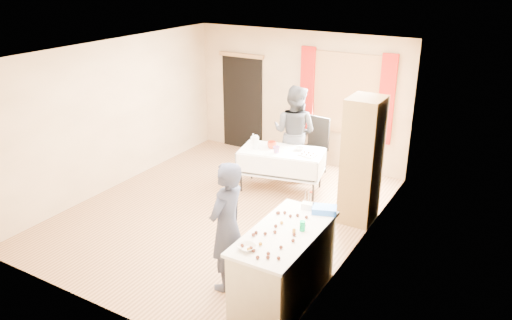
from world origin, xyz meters
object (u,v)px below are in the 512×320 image
Objects in this scene: cabinet at (362,161)px; party_table at (281,166)px; counter at (284,265)px; girl at (227,227)px; woman at (294,132)px; chair at (313,157)px.

party_table is (-1.56, 0.37, -0.54)m from cabinet.
girl reaches higher than counter.
cabinet is at bearing 87.57° from counter.
woman is at bearing -166.35° from girl.
woman is (-0.25, -0.32, 0.55)m from chair.
party_table is at bearing 118.26° from counter.
chair is at bearing 136.19° from cabinet.
party_table is 2.98m from girl.
cabinet is 1.25× the size of party_table.
woman is at bearing 148.42° from cabinet.
woman reaches higher than counter.
chair is 3.89m from girl.
counter is 0.98× the size of party_table.
girl reaches higher than chair.
girl is at bearing -73.94° from chair.
cabinet is at bearing 162.35° from girl.
woman is (-0.07, 0.64, 0.43)m from party_table.
counter is 0.88× the size of woman.
party_table is (-1.46, 2.73, -0.01)m from counter.
cabinet is 2.63m from girl.
woman is (-1.63, 1.00, -0.11)m from cabinet.
cabinet is 1.19× the size of girl.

